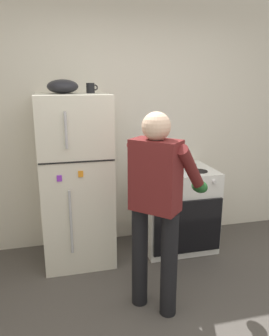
# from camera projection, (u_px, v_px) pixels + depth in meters

# --- Properties ---
(kitchen_wall_back) EXTENTS (6.00, 0.10, 2.70)m
(kitchen_wall_back) POSITION_uv_depth(u_px,v_px,m) (121.00, 123.00, 3.63)
(kitchen_wall_back) COLOR silver
(kitchen_wall_back) RESTS_ON ground
(refrigerator) EXTENTS (0.68, 0.72, 1.69)m
(refrigerator) POSITION_uv_depth(u_px,v_px,m) (76.00, 180.00, 3.28)
(refrigerator) COLOR silver
(refrigerator) RESTS_ON ground
(stove_range) EXTENTS (0.76, 0.67, 0.89)m
(stove_range) POSITION_uv_depth(u_px,v_px,m) (177.00, 208.00, 3.62)
(stove_range) COLOR white
(stove_range) RESTS_ON ground
(person_cook) EXTENTS (0.69, 0.72, 1.60)m
(person_cook) POSITION_uv_depth(u_px,v_px,m) (157.00, 196.00, 2.49)
(person_cook) COLOR black
(person_cook) RESTS_ON ground
(red_pot) EXTENTS (0.36, 0.26, 0.13)m
(red_pot) POSITION_uv_depth(u_px,v_px,m) (165.00, 164.00, 3.41)
(red_pot) COLOR #19479E
(red_pot) RESTS_ON stove_range
(coffee_mug) EXTENTS (0.11, 0.08, 0.10)m
(coffee_mug) POSITION_uv_depth(u_px,v_px,m) (91.00, 88.00, 3.13)
(coffee_mug) COLOR black
(coffee_mug) RESTS_ON refrigerator
(mixing_bowl) EXTENTS (0.29, 0.29, 0.13)m
(mixing_bowl) POSITION_uv_depth(u_px,v_px,m) (63.00, 86.00, 3.02)
(mixing_bowl) COLOR black
(mixing_bowl) RESTS_ON refrigerator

